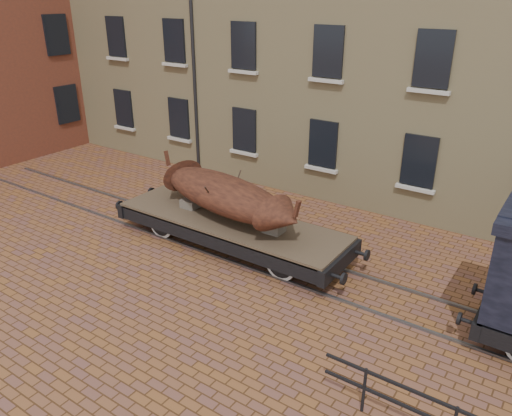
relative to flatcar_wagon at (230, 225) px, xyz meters
The scene contains 4 objects.
ground 3.08m from the flatcar_wagon, ahead, with size 90.00×90.00×0.00m, color brown.
rail_track 3.07m from the flatcar_wagon, ahead, with size 30.00×1.52×0.06m.
flatcar_wagon is the anchor object (origin of this frame).
iron_boat 0.99m from the flatcar_wagon, behind, with size 5.96×2.67×1.46m.
Camera 1 is at (5.37, -10.78, 7.29)m, focal length 35.00 mm.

